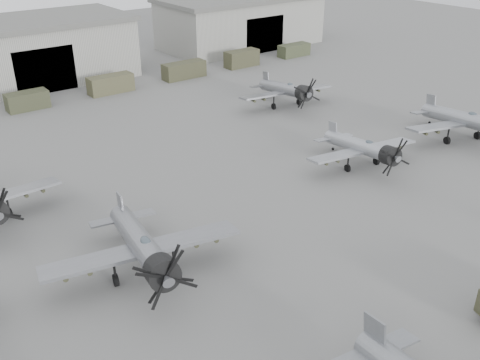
# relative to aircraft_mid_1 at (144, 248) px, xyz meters

# --- Properties ---
(ground) EXTENTS (220.00, 220.00, 0.00)m
(ground) POSITION_rel_aircraft_mid_1_xyz_m (9.31, -10.67, -2.43)
(ground) COLOR slate
(ground) RESTS_ON ground
(hangar_center) EXTENTS (29.00, 14.80, 8.70)m
(hangar_center) POSITION_rel_aircraft_mid_1_xyz_m (9.31, 51.29, 1.95)
(hangar_center) COLOR #ABAAA0
(hangar_center) RESTS_ON ground
(hangar_right) EXTENTS (29.00, 14.80, 8.70)m
(hangar_right) POSITION_rel_aircraft_mid_1_xyz_m (47.31, 51.29, 1.95)
(hangar_right) COLOR #ABAAA0
(hangar_right) RESTS_ON ground
(support_truck_3) EXTENTS (5.04, 2.20, 2.17)m
(support_truck_3) POSITION_rel_aircraft_mid_1_xyz_m (4.91, 39.33, -1.34)
(support_truck_3) COLOR #393C27
(support_truck_3) RESTS_ON ground
(support_truck_4) EXTENTS (6.08, 2.20, 2.37)m
(support_truck_4) POSITION_rel_aircraft_mid_1_xyz_m (16.05, 39.33, -1.24)
(support_truck_4) COLOR #4B4A31
(support_truck_4) RESTS_ON ground
(support_truck_5) EXTENTS (6.50, 2.20, 2.34)m
(support_truck_5) POSITION_rel_aircraft_mid_1_xyz_m (27.68, 39.33, -1.26)
(support_truck_5) COLOR #3D3E28
(support_truck_5) RESTS_ON ground
(support_truck_6) EXTENTS (5.55, 2.20, 2.56)m
(support_truck_6) POSITION_rel_aircraft_mid_1_xyz_m (38.36, 39.33, -1.15)
(support_truck_6) COLOR #3F3F29
(support_truck_6) RESTS_ON ground
(support_truck_7) EXTENTS (5.65, 2.20, 2.03)m
(support_truck_7) POSITION_rel_aircraft_mid_1_xyz_m (49.51, 39.33, -1.41)
(support_truck_7) COLOR #3E442D
(support_truck_7) RESTS_ON ground
(aircraft_mid_1) EXTENTS (13.43, 12.09, 5.33)m
(aircraft_mid_1) POSITION_rel_aircraft_mid_1_xyz_m (0.00, 0.00, 0.00)
(aircraft_mid_1) COLOR gray
(aircraft_mid_1) RESTS_ON ground
(aircraft_mid_2) EXTENTS (11.55, 10.40, 4.59)m
(aircraft_mid_2) POSITION_rel_aircraft_mid_1_xyz_m (24.73, 2.63, -0.34)
(aircraft_mid_2) COLOR #9DA0A6
(aircraft_mid_2) RESTS_ON ground
(aircraft_mid_3) EXTENTS (13.22, 11.90, 5.29)m
(aircraft_mid_3) POSITION_rel_aircraft_mid_1_xyz_m (38.29, 0.52, -0.02)
(aircraft_mid_3) COLOR gray
(aircraft_mid_3) RESTS_ON ground
(aircraft_far_1) EXTENTS (12.35, 11.12, 4.90)m
(aircraft_far_1) POSITION_rel_aircraft_mid_1_xyz_m (30.89, 20.33, -0.20)
(aircraft_far_1) COLOR gray
(aircraft_far_1) RESTS_ON ground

